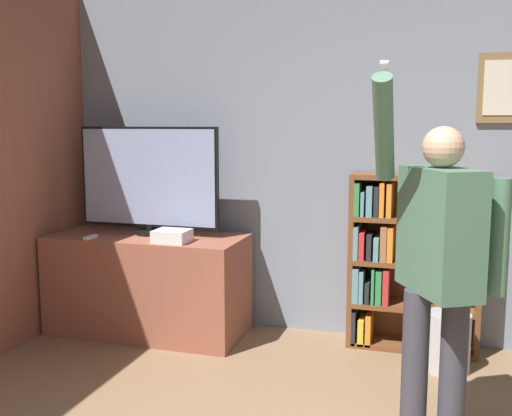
{
  "coord_description": "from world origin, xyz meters",
  "views": [
    {
      "loc": [
        0.29,
        -1.42,
        1.6
      ],
      "look_at": [
        -0.75,
        1.98,
        1.1
      ],
      "focal_mm": 42.0,
      "sensor_mm": 36.0,
      "label": 1
    }
  ],
  "objects_px": {
    "television": "(149,179)",
    "bookshelf": "(401,260)",
    "waste_bin": "(448,342)",
    "game_console": "(172,236)",
    "person": "(438,258)"
  },
  "relations": [
    {
      "from": "television",
      "to": "bookshelf",
      "type": "height_order",
      "value": "television"
    },
    {
      "from": "waste_bin",
      "to": "game_console",
      "type": "bearing_deg",
      "value": -177.59
    },
    {
      "from": "game_console",
      "to": "person",
      "type": "distance_m",
      "value": 2.05
    },
    {
      "from": "television",
      "to": "person",
      "type": "distance_m",
      "value": 2.42
    },
    {
      "from": "game_console",
      "to": "bookshelf",
      "type": "relative_size",
      "value": 0.2
    },
    {
      "from": "television",
      "to": "waste_bin",
      "type": "height_order",
      "value": "television"
    },
    {
      "from": "television",
      "to": "game_console",
      "type": "bearing_deg",
      "value": -38.35
    },
    {
      "from": "television",
      "to": "game_console",
      "type": "height_order",
      "value": "television"
    },
    {
      "from": "waste_bin",
      "to": "bookshelf",
      "type": "bearing_deg",
      "value": 133.94
    },
    {
      "from": "game_console",
      "to": "bookshelf",
      "type": "height_order",
      "value": "bookshelf"
    },
    {
      "from": "person",
      "to": "television",
      "type": "bearing_deg",
      "value": -147.51
    },
    {
      "from": "person",
      "to": "waste_bin",
      "type": "relative_size",
      "value": 4.88
    },
    {
      "from": "television",
      "to": "waste_bin",
      "type": "distance_m",
      "value": 2.42
    },
    {
      "from": "person",
      "to": "waste_bin",
      "type": "xyz_separation_m",
      "value": [
        0.09,
        1.01,
        -0.77
      ]
    },
    {
      "from": "person",
      "to": "bookshelf",
      "type": "bearing_deg",
      "value": 161.51
    }
  ]
}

